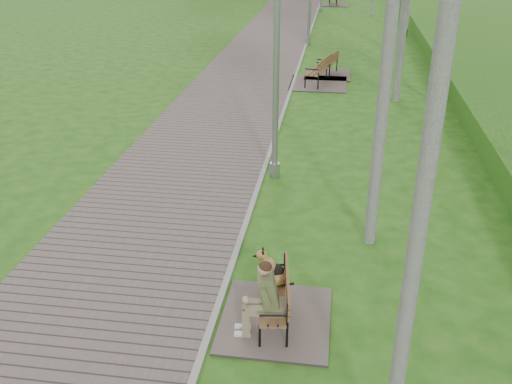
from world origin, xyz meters
TOP-DOWN VIEW (x-y plane):
  - walkway at (-1.75, 21.50)m, footprint 3.50×67.00m
  - kerb at (0.00, 21.50)m, footprint 0.10×67.00m
  - bench_main at (0.79, 1.39)m, footprint 1.55×1.72m
  - bench_second at (0.84, 14.42)m, footprint 1.92×2.14m
  - bench_third at (1.11, 15.73)m, footprint 1.63×1.81m
  - bench_far at (0.87, 34.66)m, footprint 1.94×2.15m
  - lamp_post_near at (0.28, 6.42)m, footprint 0.22×0.22m

SIDE VIEW (x-z plane):
  - walkway at x=-1.75m, z-range 0.00..0.04m
  - kerb at x=0.00m, z-range 0.00..0.05m
  - bench_third at x=1.11m, z-range -0.32..0.68m
  - bench_second at x=0.84m, z-range -0.37..0.81m
  - bench_far at x=0.87m, z-range -0.37..0.82m
  - bench_main at x=0.79m, z-range -0.30..1.05m
  - lamp_post_near at x=0.28m, z-range -0.19..5.58m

